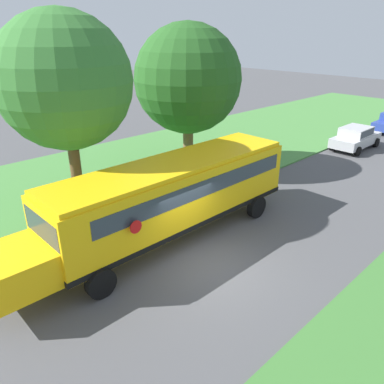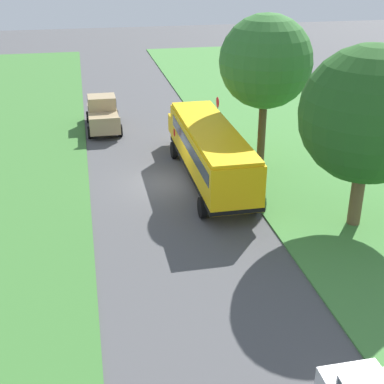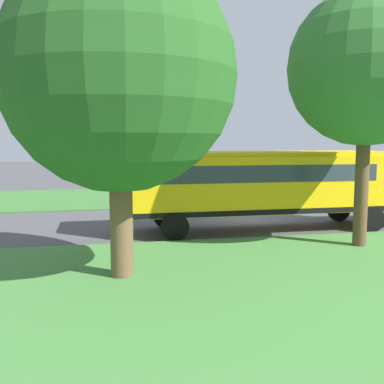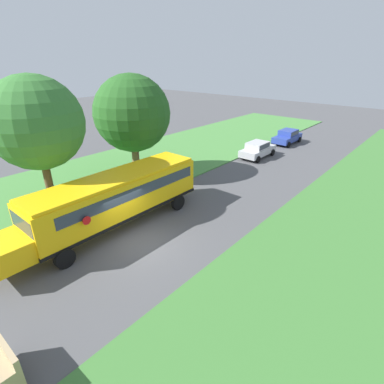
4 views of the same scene
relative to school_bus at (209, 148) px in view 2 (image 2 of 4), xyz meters
The scene contains 7 objects.
ground_plane 3.08m from the school_bus, ahead, with size 120.00×120.00×0.00m, color #4C4C4F.
grass_verge 7.84m from the school_bus, behind, with size 12.00×80.00×0.08m, color #47843D.
school_bus is the anchor object (origin of this frame).
pickup_truck 11.85m from the school_bus, 64.45° to the right, with size 2.28×5.40×2.10m.
oak_tree_beside_bus 5.65m from the school_bus, 150.94° to the right, with size 5.10×5.10×8.51m.
oak_tree_roadside_mid 8.65m from the school_bus, 131.25° to the left, with size 5.91×5.91×8.19m.
stop_sign 7.41m from the school_bus, 107.32° to the right, with size 0.08×0.68×2.74m.
Camera 2 is at (3.83, 26.07, 11.75)m, focal length 50.00 mm.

